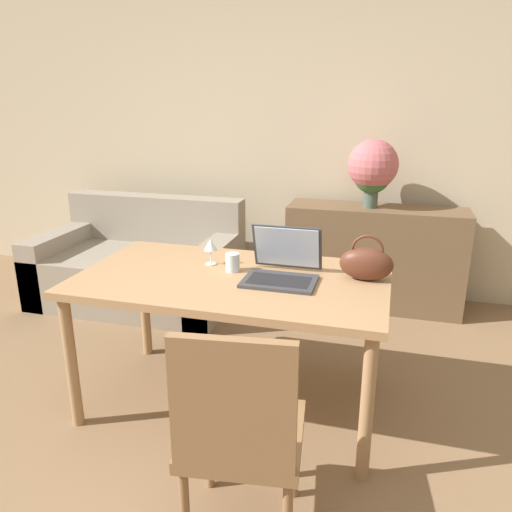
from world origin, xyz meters
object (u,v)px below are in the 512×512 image
handbag (366,263)px  flower_vase (373,169)px  chair (240,430)px  laptop (283,265)px  wine_glass (211,246)px  couch (140,267)px  drinking_glass (233,262)px

handbag → flower_vase: 1.50m
chair → laptop: bearing=86.2°
flower_vase → chair: bearing=-96.8°
wine_glass → laptop: bearing=-12.8°
handbag → wine_glass: bearing=178.6°
chair → flower_vase: size_ratio=1.80×
handbag → flower_vase: (-0.07, 1.48, 0.27)m
couch → handbag: bearing=-30.6°
handbag → laptop: bearing=-169.5°
laptop → flower_vase: flower_vase is taller
wine_glass → chair: bearing=-64.6°
laptop → wine_glass: laptop is taller
couch → handbag: 2.27m
chair → flower_vase: flower_vase is taller
drinking_glass → handbag: 0.69m
wine_glass → handbag: 0.84m
drinking_glass → flower_vase: bearing=67.9°
handbag → flower_vase: bearing=92.5°
chair → drinking_glass: bearing=102.3°
wine_glass → flower_vase: 1.67m
chair → flower_vase: (0.29, 2.47, 0.60)m
laptop → handbag: laptop is taller
laptop → drinking_glass: bearing=175.2°
chair → couch: chair is taller
handbag → chair: bearing=-109.8°
laptop → handbag: 0.42m
wine_glass → couch: bearing=133.9°
chair → laptop: size_ratio=2.58×
chair → drinking_glass: size_ratio=9.63×
drinking_glass → wine_glass: wine_glass is taller
couch → wine_glass: wine_glass is taller
couch → laptop: laptop is taller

